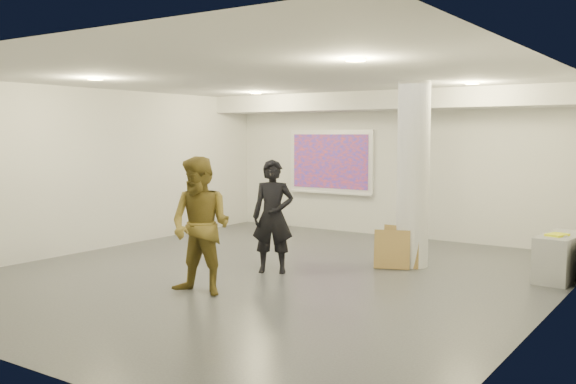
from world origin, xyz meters
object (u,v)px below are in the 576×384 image
Objects in this scene: woman at (273,216)px; column at (413,175)px; man at (201,226)px; credenza at (560,257)px; projection_screen at (331,162)px.

column is at bearing 19.25° from woman.
column reaches higher than man.
woman is at bearing -134.07° from column.
column is 2.58× the size of credenza.
woman is at bearing -70.90° from projection_screen.
column is 4.08m from projection_screen.
column is 1.61× the size of man.
projection_screen is (-3.10, 2.65, 0.03)m from column.
projection_screen is 4.61m from woman.
woman is at bearing 81.57° from man.
column reaches higher than projection_screen.
credenza is 5.32m from man.
projection_screen reaches higher than credenza.
column is 3.74m from man.
projection_screen is 6.19m from man.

